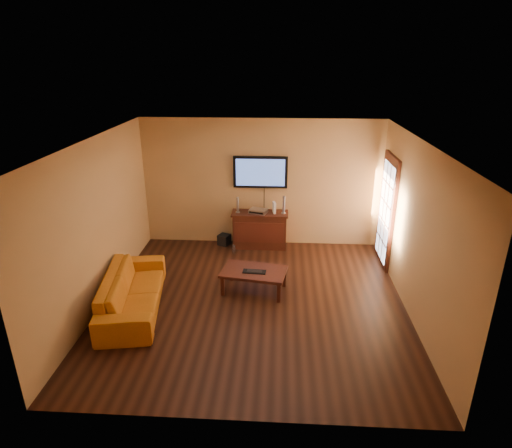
# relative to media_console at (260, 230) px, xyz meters

# --- Properties ---
(ground_plane) EXTENTS (5.00, 5.00, 0.00)m
(ground_plane) POSITION_rel_media_console_xyz_m (0.02, -2.26, -0.39)
(ground_plane) COLOR black
(ground_plane) RESTS_ON ground
(room_walls) EXTENTS (5.00, 5.00, 5.00)m
(room_walls) POSITION_rel_media_console_xyz_m (0.02, -1.64, 1.30)
(room_walls) COLOR tan
(room_walls) RESTS_ON ground
(french_door) EXTENTS (0.07, 1.02, 2.22)m
(french_door) POSITION_rel_media_console_xyz_m (2.47, -0.56, 0.66)
(french_door) COLOR #35140C
(french_door) RESTS_ON ground
(media_console) EXTENTS (1.19, 0.45, 0.78)m
(media_console) POSITION_rel_media_console_xyz_m (0.00, 0.00, 0.00)
(media_console) COLOR #35140C
(media_console) RESTS_ON ground
(television) EXTENTS (1.13, 0.08, 0.67)m
(television) POSITION_rel_media_console_xyz_m (0.00, 0.19, 1.21)
(television) COLOR black
(television) RESTS_ON ground
(coffee_table) EXTENTS (1.19, 0.83, 0.40)m
(coffee_table) POSITION_rel_media_console_xyz_m (-0.00, -1.88, -0.04)
(coffee_table) COLOR #35140C
(coffee_table) RESTS_ON ground
(sofa) EXTENTS (0.96, 2.20, 0.83)m
(sofa) POSITION_rel_media_console_xyz_m (-1.93, -2.55, 0.02)
(sofa) COLOR #C97016
(sofa) RESTS_ON ground
(speaker_left) EXTENTS (0.09, 0.09, 0.34)m
(speaker_left) POSITION_rel_media_console_xyz_m (-0.46, -0.01, 0.54)
(speaker_left) COLOR silver
(speaker_left) RESTS_ON media_console
(speaker_right) EXTENTS (0.10, 0.10, 0.38)m
(speaker_right) POSITION_rel_media_console_xyz_m (0.50, -0.01, 0.56)
(speaker_right) COLOR silver
(speaker_right) RESTS_ON media_console
(av_receiver) EXTENTS (0.42, 0.35, 0.08)m
(av_receiver) POSITION_rel_media_console_xyz_m (-0.03, -0.01, 0.43)
(av_receiver) COLOR silver
(av_receiver) RESTS_ON media_console
(game_console) EXTENTS (0.08, 0.18, 0.23)m
(game_console) POSITION_rel_media_console_xyz_m (0.30, 0.00, 0.50)
(game_console) COLOR white
(game_console) RESTS_ON media_console
(subwoofer) EXTENTS (0.30, 0.30, 0.23)m
(subwoofer) POSITION_rel_media_console_xyz_m (-0.78, 0.05, -0.28)
(subwoofer) COLOR black
(subwoofer) RESTS_ON ground
(bottle) EXTENTS (0.07, 0.07, 0.20)m
(bottle) POSITION_rel_media_console_xyz_m (-0.52, -0.40, -0.30)
(bottle) COLOR white
(bottle) RESTS_ON ground
(keyboard) EXTENTS (0.41, 0.18, 0.02)m
(keyboard) POSITION_rel_media_console_xyz_m (0.01, -1.93, 0.02)
(keyboard) COLOR black
(keyboard) RESTS_ON coffee_table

